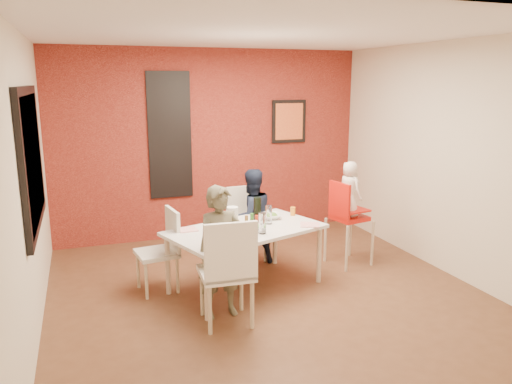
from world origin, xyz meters
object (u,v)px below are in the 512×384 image
object	(u,v)px
dining_table	(245,234)
child_near	(221,252)
toddler	(349,189)
wine_bottle	(257,211)
chair_far	(245,219)
high_chair	(347,215)
child_far	(251,217)
chair_left	(164,246)
chair_near	(228,267)
paper_towel_roll	(232,220)

from	to	relation	value
dining_table	child_near	distance (m)	0.69
toddler	wine_bottle	xyz separation A→B (m)	(-1.27, -0.22, -0.12)
dining_table	toddler	xyz separation A→B (m)	(1.43, 0.30, 0.34)
child_near	toddler	xyz separation A→B (m)	(1.86, 0.84, 0.31)
chair_far	high_chair	xyz separation A→B (m)	(1.10, -0.67, 0.12)
child_near	dining_table	bearing A→B (deg)	47.28
high_chair	child_near	size ratio (longest dim) A/B	0.82
child_far	wine_bottle	distance (m)	0.70
high_chair	child_far	xyz separation A→B (m)	(-1.10, 0.42, -0.03)
high_chair	child_far	bearing A→B (deg)	57.58
chair_left	chair_near	bearing A→B (deg)	13.87
chair_far	child_near	size ratio (longest dim) A/B	0.71
child_near	child_far	size ratio (longest dim) A/B	1.07
chair_near	wine_bottle	size ratio (longest dim) A/B	3.32
dining_table	child_far	xyz separation A→B (m)	(0.31, 0.71, -0.02)
chair_near	paper_towel_roll	distance (m)	0.77
dining_table	chair_left	distance (m)	0.90
child_far	toddler	distance (m)	1.25
chair_near	wine_bottle	world-z (taller)	chair_near
wine_bottle	dining_table	bearing A→B (deg)	-155.69
chair_left	wine_bottle	xyz separation A→B (m)	(1.01, -0.19, 0.34)
paper_towel_roll	toddler	bearing A→B (deg)	13.85
high_chair	wine_bottle	bearing A→B (deg)	88.52
chair_left	high_chair	world-z (taller)	high_chair
paper_towel_roll	chair_near	bearing A→B (deg)	-109.98
chair_near	child_far	distance (m)	1.68
chair_near	chair_far	size ratio (longest dim) A/B	1.13
chair_far	wine_bottle	bearing A→B (deg)	-101.13
child_near	toddler	distance (m)	2.06
child_far	wine_bottle	xyz separation A→B (m)	(-0.15, -0.64, 0.24)
dining_table	chair_far	size ratio (longest dim) A/B	2.01
chair_left	child_far	xyz separation A→B (m)	(1.16, 0.45, 0.10)
chair_near	dining_table	bearing A→B (deg)	-115.17
chair_left	wine_bottle	size ratio (longest dim) A/B	2.86
chair_left	wine_bottle	bearing A→B (deg)	71.53
child_near	wine_bottle	size ratio (longest dim) A/B	4.12
chair_near	toddler	bearing A→B (deg)	-146.45
chair_left	paper_towel_roll	distance (m)	0.83
wine_bottle	paper_towel_roll	bearing A→B (deg)	-152.90
dining_table	paper_towel_roll	bearing A→B (deg)	-150.44
chair_near	toddler	xyz separation A→B (m)	(1.86, 1.09, 0.38)
toddler	child_far	bearing A→B (deg)	53.52
chair_far	dining_table	bearing A→B (deg)	-109.71
chair_left	toddler	xyz separation A→B (m)	(2.28, 0.03, 0.46)
child_near	wine_bottle	distance (m)	0.87
dining_table	chair_near	distance (m)	0.90
child_far	chair_left	bearing A→B (deg)	11.77
dining_table	child_far	bearing A→B (deg)	66.41
high_chair	wine_bottle	size ratio (longest dim) A/B	3.37
high_chair	child_far	world-z (taller)	child_far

